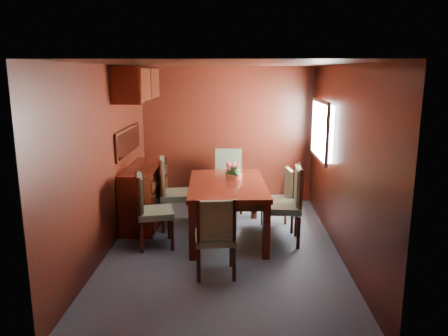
{
  "coord_description": "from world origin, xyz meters",
  "views": [
    {
      "loc": [
        0.17,
        -5.44,
        2.31
      ],
      "look_at": [
        0.0,
        0.23,
        1.05
      ],
      "focal_mm": 35.0,
      "sensor_mm": 36.0,
      "label": 1
    }
  ],
  "objects_px": {
    "dining_table": "(227,190)",
    "flower_centerpiece": "(234,171)",
    "sideboard": "(145,195)",
    "chair_right_near": "(289,200)",
    "chair_head": "(216,233)",
    "chair_left_near": "(149,206)"
  },
  "relations": [
    {
      "from": "dining_table",
      "to": "flower_centerpiece",
      "type": "relative_size",
      "value": 6.88
    },
    {
      "from": "flower_centerpiece",
      "to": "sideboard",
      "type": "bearing_deg",
      "value": 167.13
    },
    {
      "from": "chair_right_near",
      "to": "chair_head",
      "type": "distance_m",
      "value": 1.43
    },
    {
      "from": "chair_right_near",
      "to": "dining_table",
      "type": "bearing_deg",
      "value": 80.78
    },
    {
      "from": "chair_right_near",
      "to": "chair_head",
      "type": "bearing_deg",
      "value": 142.59
    },
    {
      "from": "sideboard",
      "to": "dining_table",
      "type": "xyz_separation_m",
      "value": [
        1.29,
        -0.55,
        0.23
      ]
    },
    {
      "from": "chair_head",
      "to": "chair_left_near",
      "type": "bearing_deg",
      "value": 130.71
    },
    {
      "from": "sideboard",
      "to": "chair_right_near",
      "type": "relative_size",
      "value": 1.3
    },
    {
      "from": "dining_table",
      "to": "flower_centerpiece",
      "type": "bearing_deg",
      "value": 64.73
    },
    {
      "from": "chair_left_near",
      "to": "flower_centerpiece",
      "type": "bearing_deg",
      "value": 104.86
    },
    {
      "from": "dining_table",
      "to": "chair_head",
      "type": "height_order",
      "value": "chair_head"
    },
    {
      "from": "chair_right_near",
      "to": "flower_centerpiece",
      "type": "relative_size",
      "value": 4.26
    },
    {
      "from": "chair_right_near",
      "to": "flower_centerpiece",
      "type": "bearing_deg",
      "value": 64.17
    },
    {
      "from": "dining_table",
      "to": "chair_left_near",
      "type": "height_order",
      "value": "chair_left_near"
    },
    {
      "from": "dining_table",
      "to": "chair_left_near",
      "type": "bearing_deg",
      "value": -162.19
    },
    {
      "from": "chair_head",
      "to": "flower_centerpiece",
      "type": "relative_size",
      "value": 3.79
    },
    {
      "from": "sideboard",
      "to": "chair_left_near",
      "type": "bearing_deg",
      "value": -74.5
    },
    {
      "from": "dining_table",
      "to": "flower_centerpiece",
      "type": "distance_m",
      "value": 0.34
    },
    {
      "from": "sideboard",
      "to": "chair_right_near",
      "type": "height_order",
      "value": "chair_right_near"
    },
    {
      "from": "sideboard",
      "to": "dining_table",
      "type": "height_order",
      "value": "sideboard"
    },
    {
      "from": "sideboard",
      "to": "chair_right_near",
      "type": "distance_m",
      "value": 2.26
    },
    {
      "from": "chair_left_near",
      "to": "flower_centerpiece",
      "type": "height_order",
      "value": "flower_centerpiece"
    }
  ]
}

